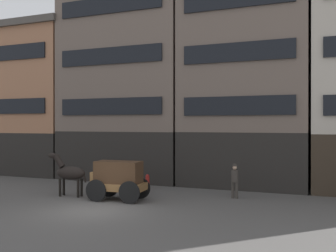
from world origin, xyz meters
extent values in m
plane|color=#4C4947|center=(0.00, 0.00, 0.00)|extent=(120.00, 120.00, 0.00)
cube|color=black|center=(-12.30, 11.01, 1.60)|extent=(8.33, 6.98, 3.20)
cube|color=#9E6B4C|center=(-12.30, 11.01, 7.15)|extent=(8.33, 6.98, 7.90)
cube|color=#47423D|center=(-12.30, 11.01, 11.35)|extent=(8.83, 7.48, 0.50)
cube|color=black|center=(-12.30, 7.46, 5.18)|extent=(7.00, 0.12, 1.10)
cube|color=black|center=(-12.30, 7.46, 9.12)|extent=(7.00, 0.12, 1.10)
cube|color=black|center=(-3.54, 11.01, 1.68)|extent=(8.88, 6.98, 3.36)
cube|color=#66564C|center=(-3.54, 11.01, 10.02)|extent=(8.88, 6.98, 13.32)
cube|color=black|center=(-3.54, 7.46, 5.03)|extent=(7.46, 0.12, 1.10)
cube|color=black|center=(-3.54, 7.46, 8.35)|extent=(7.46, 0.12, 1.10)
cube|color=black|center=(-3.54, 7.46, 11.68)|extent=(7.46, 0.12, 1.10)
cube|color=black|center=(4.90, 11.01, 1.69)|extent=(7.70, 6.98, 3.38)
cube|color=#66564C|center=(4.90, 11.01, 8.02)|extent=(7.70, 6.98, 9.29)
cube|color=black|center=(4.90, 7.46, 4.92)|extent=(6.47, 0.12, 1.10)
cube|color=black|center=(4.90, 7.46, 8.02)|extent=(6.47, 0.12, 1.10)
cube|color=brown|center=(-0.11, 2.50, 0.70)|extent=(2.79, 1.49, 0.36)
cube|color=#3D2819|center=(-0.11, 2.50, 1.43)|extent=(2.37, 1.27, 1.10)
cube|color=brown|center=(-1.25, 2.41, 1.18)|extent=(0.47, 1.07, 0.50)
cylinder|color=black|center=(-0.96, 1.72, 0.55)|extent=(1.10, 0.16, 1.10)
cylinder|color=black|center=(-1.06, 3.14, 0.55)|extent=(1.10, 0.16, 1.10)
cylinder|color=black|center=(0.84, 1.85, 0.55)|extent=(1.10, 0.16, 1.10)
cylinder|color=black|center=(0.74, 3.27, 0.55)|extent=(1.10, 0.16, 1.10)
ellipsoid|color=black|center=(-3.01, 2.50, 1.25)|extent=(1.74, 0.72, 0.70)
cylinder|color=black|center=(-3.73, 2.44, 1.85)|extent=(0.69, 0.37, 0.76)
ellipsoid|color=black|center=(-4.13, 2.41, 2.15)|extent=(0.58, 0.28, 0.30)
cylinder|color=black|center=(-2.20, 2.56, 1.10)|extent=(0.27, 0.12, 0.65)
cylinder|color=black|center=(-3.55, 2.28, 0.47)|extent=(0.14, 0.14, 0.95)
cylinder|color=black|center=(-3.57, 2.64, 0.47)|extent=(0.14, 0.14, 0.95)
cylinder|color=black|center=(-2.45, 2.36, 0.47)|extent=(0.14, 0.14, 0.95)
cylinder|color=black|center=(-2.47, 2.72, 0.47)|extent=(0.14, 0.14, 0.95)
cylinder|color=#38332D|center=(5.15, 5.21, 0.42)|extent=(0.16, 0.16, 0.85)
cylinder|color=#38332D|center=(5.35, 5.21, 0.42)|extent=(0.16, 0.16, 0.85)
cylinder|color=#38332D|center=(5.25, 5.21, 1.16)|extent=(0.51, 0.51, 0.62)
sphere|color=tan|center=(5.25, 5.21, 1.60)|extent=(0.22, 0.22, 0.22)
cylinder|color=#38332D|center=(5.25, 5.21, 1.70)|extent=(0.28, 0.28, 0.02)
cylinder|color=#38332D|center=(5.25, 5.21, 1.75)|extent=(0.18, 0.18, 0.09)
cylinder|color=maroon|center=(-0.37, 6.53, 0.35)|extent=(0.24, 0.24, 0.70)
sphere|color=maroon|center=(-0.37, 6.53, 0.72)|extent=(0.22, 0.22, 0.22)
camera|label=1|loc=(9.74, -15.09, 3.86)|focal=42.22mm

